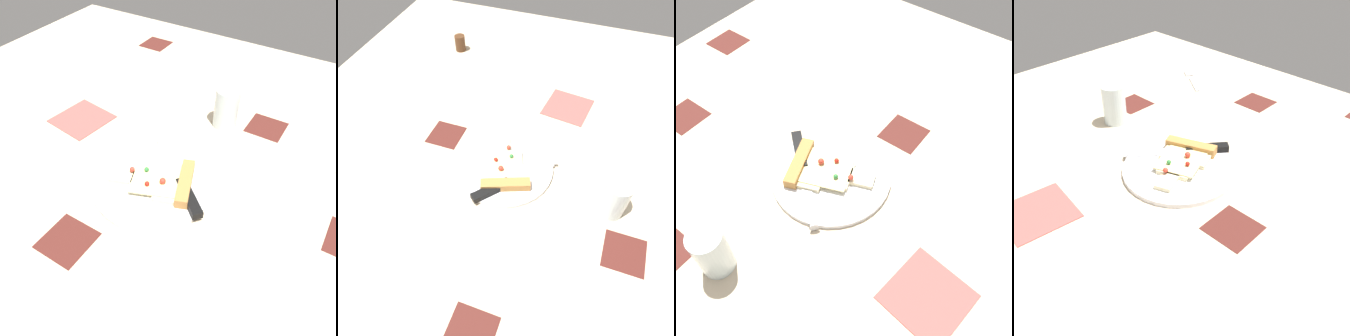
{
  "view_description": "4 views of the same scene",
  "coord_description": "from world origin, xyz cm",
  "views": [
    {
      "loc": [
        -44.29,
        -38.19,
        53.77
      ],
      "look_at": [
        -0.61,
        -11.32,
        3.78
      ],
      "focal_mm": 36.79,
      "sensor_mm": 36.0,
      "label": 1
    },
    {
      "loc": [
        14.2,
        -58.69,
        65.63
      ],
      "look_at": [
        -2.36,
        -11.88,
        3.54
      ],
      "focal_mm": 34.56,
      "sensor_mm": 36.0,
      "label": 2
    },
    {
      "loc": [
        33.0,
        21.77,
        65.21
      ],
      "look_at": [
        -4.72,
        -6.75,
        3.77
      ],
      "focal_mm": 41.06,
      "sensor_mm": 36.0,
      "label": 3
    },
    {
      "loc": [
        -52.74,
        40.48,
        52.46
      ],
      "look_at": [
        -6.75,
        -7.0,
        3.56
      ],
      "focal_mm": 42.01,
      "sensor_mm": 36.0,
      "label": 4
    }
  ],
  "objects": [
    {
      "name": "napkin",
      "position": [
        6.53,
        19.54,
        0.2
      ],
      "size": [
        14.54,
        14.54,
        0.4
      ],
      "primitive_type": "cube",
      "rotation": [
        0.0,
        0.0,
        -0.13
      ],
      "color": "#E54C47",
      "rests_on": "ground_plane"
    },
    {
      "name": "knife",
      "position": [
        -0.97,
        -14.78,
        1.67
      ],
      "size": [
        17.21,
        19.59,
        2.45
      ],
      "rotation": [
        0.0,
        0.0,
        -0.71
      ],
      "color": "silver",
      "rests_on": "plate"
    },
    {
      "name": "pizza_slice",
      "position": [
        -2.75,
        -11.67,
        1.86
      ],
      "size": [
        14.33,
        19.04,
        2.61
      ],
      "rotation": [
        0.0,
        0.0,
        0.37
      ],
      "color": "beige",
      "rests_on": "plate"
    },
    {
      "name": "fork",
      "position": [
        27.49,
        -46.87,
        0.4
      ],
      "size": [
        13.62,
        10.17,
        0.8
      ],
      "rotation": [
        0.0,
        0.0,
        4.11
      ],
      "color": "silver",
      "rests_on": "ground_plane"
    },
    {
      "name": "ground_plane",
      "position": [
        0.01,
        -0.03,
        -1.5
      ],
      "size": [
        145.68,
        145.68,
        3.0
      ],
      "color": "#C6B293",
      "rests_on": "ground"
    },
    {
      "name": "plate",
      "position": [
        -3.68,
        -9.26,
        0.53
      ],
      "size": [
        25.08,
        25.08,
        1.07
      ],
      "primitive_type": "cylinder",
      "color": "silver",
      "rests_on": "ground_plane"
    },
    {
      "name": "drinking_glass",
      "position": [
        23.84,
        -13.23,
        5.17
      ],
      "size": [
        6.02,
        6.02,
        10.34
      ],
      "primitive_type": "cylinder",
      "color": "silver",
      "rests_on": "ground_plane"
    }
  ]
}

